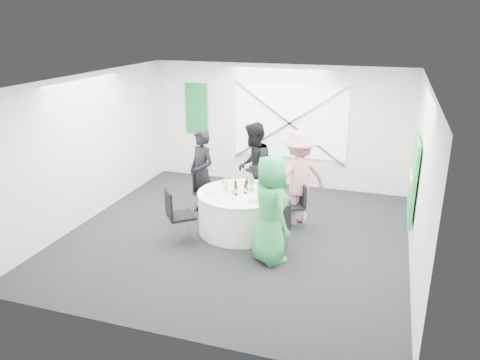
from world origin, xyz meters
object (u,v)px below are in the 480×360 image
(chair_back_left, at_px, (204,189))
(green_water_bottle, at_px, (252,184))
(person_man_back, at_px, (253,167))
(chair_front_right, at_px, (277,225))
(chair_back_right, at_px, (297,202))
(person_woman_pink, at_px, (298,178))
(clear_water_bottle, at_px, (226,186))
(banquet_table, at_px, (240,212))
(chair_front_left, at_px, (176,212))
(person_man_back_left, at_px, (202,173))
(person_woman_green, at_px, (270,210))
(chair_back, at_px, (263,184))

(chair_back_left, distance_m, green_water_bottle, 1.29)
(person_man_back, bearing_deg, chair_front_right, 25.23)
(chair_back_right, distance_m, person_woman_pink, 0.46)
(green_water_bottle, distance_m, clear_water_bottle, 0.48)
(chair_back_left, distance_m, person_man_back, 1.09)
(chair_back_right, height_order, person_man_back, person_man_back)
(chair_back_right, bearing_deg, person_woman_pink, 162.75)
(person_woman_pink, relative_size, green_water_bottle, 5.56)
(banquet_table, height_order, chair_front_left, chair_front_left)
(banquet_table, bearing_deg, person_man_back_left, 149.79)
(person_man_back_left, bearing_deg, person_woman_pink, 33.76)
(person_man_back, xyz_separation_m, person_woman_green, (0.87, -1.99, -0.02))
(chair_back_left, relative_size, person_man_back, 0.48)
(chair_back, height_order, chair_back_left, chair_back)
(person_woman_green, bearing_deg, banquet_table, 0.00)
(banquet_table, bearing_deg, chair_back_left, 148.08)
(green_water_bottle, bearing_deg, chair_front_left, -140.70)
(chair_back_left, xyz_separation_m, person_man_back, (0.89, 0.48, 0.41))
(chair_back_left, bearing_deg, chair_back_right, -60.60)
(chair_back, bearing_deg, chair_back_right, -29.90)
(chair_back, relative_size, chair_back_right, 1.10)
(banquet_table, bearing_deg, clear_water_bottle, -159.11)
(chair_back, xyz_separation_m, person_woman_pink, (0.80, -0.44, 0.38))
(chair_front_left, distance_m, person_woman_green, 1.76)
(chair_back_right, xyz_separation_m, person_woman_green, (-0.16, -1.42, 0.40))
(chair_back_left, xyz_separation_m, chair_front_left, (0.03, -1.37, 0.06))
(clear_water_bottle, bearing_deg, chair_back, 73.13)
(banquet_table, height_order, person_woman_green, person_woman_green)
(banquet_table, height_order, green_water_bottle, green_water_bottle)
(chair_back, distance_m, person_woman_pink, 0.98)
(person_man_back_left, height_order, person_man_back, person_man_back)
(person_man_back, relative_size, clear_water_bottle, 6.00)
(person_man_back_left, bearing_deg, person_woman_green, -9.53)
(chair_back_right, relative_size, green_water_bottle, 2.56)
(banquet_table, bearing_deg, chair_back_right, 28.00)
(chair_back_left, distance_m, person_woman_pink, 1.94)
(chair_back, bearing_deg, chair_back_left, -147.23)
(clear_water_bottle, bearing_deg, person_woman_green, -38.35)
(banquet_table, bearing_deg, chair_front_left, -140.23)
(chair_front_left, bearing_deg, person_man_back_left, -37.21)
(chair_back_left, distance_m, chair_front_left, 1.37)
(chair_back_left, relative_size, chair_back_right, 1.03)
(chair_back, relative_size, chair_front_left, 0.95)
(clear_water_bottle, bearing_deg, person_woman_pink, 33.85)
(banquet_table, relative_size, chair_back_right, 1.85)
(chair_front_right, bearing_deg, person_man_back, -116.07)
(banquet_table, xyz_separation_m, chair_front_left, (-0.93, -0.77, 0.19))
(person_woman_green, xyz_separation_m, green_water_bottle, (-0.62, 1.05, 0.00))
(chair_back_right, bearing_deg, person_man_back, -146.67)
(person_man_back, bearing_deg, person_woman_green, 20.05)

